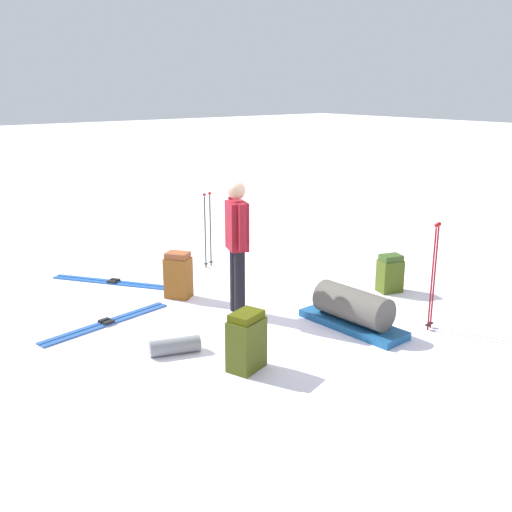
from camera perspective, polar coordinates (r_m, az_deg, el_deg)
ground_plane at (r=7.92m, az=0.00°, el=-4.87°), size 80.00×80.00×0.00m
skier_standing at (r=7.42m, az=-1.82°, el=1.43°), size 0.33×0.54×1.70m
ski_pair_near at (r=9.09m, az=-13.45°, el=-2.45°), size 1.27×1.72×0.05m
ski_pair_far at (r=7.59m, az=-14.09°, el=-6.22°), size 1.78×0.48×0.05m
backpack_large_dark at (r=6.15m, az=-0.92°, el=-8.17°), size 0.44×0.37×0.62m
backpack_bright at (r=8.24m, az=-7.44°, el=-1.86°), size 0.40×0.42×0.64m
backpack_small_spare at (r=8.62m, az=12.68°, el=-1.67°), size 0.38×0.32×0.54m
ski_poles_planted_near at (r=9.50m, az=-4.64°, el=2.90°), size 0.19×0.11×1.21m
ski_poles_planted_far at (r=7.29m, az=16.62°, el=-1.39°), size 0.15×0.10×1.31m
gear_sled at (r=7.28m, az=9.24°, el=-5.11°), size 0.53×1.40×0.49m
sleeping_mat_rolled at (r=6.63m, az=-7.74°, el=-8.50°), size 0.58×0.35×0.18m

